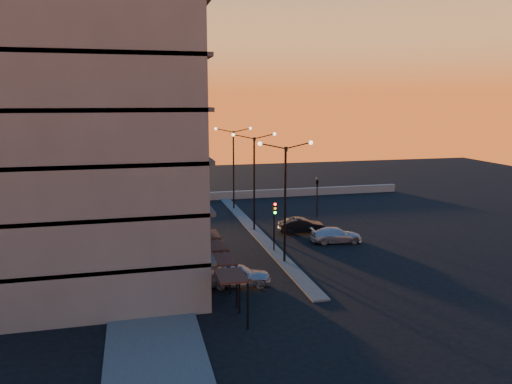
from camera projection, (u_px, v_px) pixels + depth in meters
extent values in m
plane|color=black|center=(284.00, 262.00, 39.07)|extent=(120.00, 120.00, 0.00)
cube|color=#4A4947|center=(146.00, 256.00, 40.39)|extent=(5.00, 40.00, 0.12)
cube|color=#4A4947|center=(254.00, 230.00, 48.61)|extent=(1.20, 36.00, 0.12)
cube|color=gray|center=(240.00, 195.00, 64.27)|extent=(44.00, 0.50, 1.00)
cylinder|color=#66615A|center=(89.00, 100.00, 35.39)|extent=(14.00, 14.00, 25.00)
cube|color=#66615A|center=(83.00, 101.00, 30.62)|extent=(14.00, 10.00, 25.00)
cylinder|color=black|center=(98.00, 248.00, 37.38)|extent=(14.16, 14.16, 2.40)
cube|color=black|center=(201.00, 230.00, 34.90)|extent=(0.15, 3.20, 1.20)
cylinder|color=black|center=(285.00, 206.00, 38.25)|extent=(0.18, 0.18, 9.00)
cube|color=black|center=(286.00, 149.00, 37.45)|extent=(0.25, 0.25, 0.35)
sphere|color=#FFE5B2|center=(260.00, 144.00, 36.90)|extent=(0.32, 0.32, 0.32)
sphere|color=#FFE5B2|center=(311.00, 143.00, 37.85)|extent=(0.32, 0.32, 0.32)
cylinder|color=black|center=(254.00, 185.00, 47.80)|extent=(0.18, 0.18, 9.00)
cube|color=black|center=(254.00, 139.00, 47.00)|extent=(0.25, 0.25, 0.35)
sphere|color=#FFE5B2|center=(233.00, 135.00, 46.44)|extent=(0.32, 0.32, 0.32)
sphere|color=#FFE5B2|center=(275.00, 134.00, 47.39)|extent=(0.32, 0.32, 0.32)
cylinder|color=black|center=(234.00, 171.00, 57.34)|extent=(0.18, 0.18, 9.00)
cube|color=black|center=(233.00, 133.00, 56.54)|extent=(0.25, 0.25, 0.35)
sphere|color=#FFE5B2|center=(216.00, 129.00, 55.99)|extent=(0.32, 0.32, 0.32)
sphere|color=#FFE5B2|center=(250.00, 128.00, 56.93)|extent=(0.32, 0.32, 0.32)
cylinder|color=black|center=(274.00, 233.00, 41.64)|extent=(0.12, 0.12, 3.20)
cube|color=black|center=(275.00, 208.00, 41.08)|extent=(0.28, 0.16, 1.00)
sphere|color=#FF0C05|center=(275.00, 204.00, 40.92)|extent=(0.20, 0.20, 0.20)
sphere|color=orange|center=(275.00, 208.00, 40.99)|extent=(0.20, 0.20, 0.20)
sphere|color=#0CFF26|center=(275.00, 213.00, 41.05)|extent=(0.20, 0.20, 0.20)
cylinder|color=black|center=(317.00, 204.00, 54.07)|extent=(0.12, 0.12, 2.80)
imported|color=black|center=(317.00, 188.00, 53.75)|extent=(0.13, 0.16, 0.80)
cylinder|color=black|center=(317.00, 197.00, 58.25)|extent=(0.12, 0.12, 2.80)
imported|color=black|center=(317.00, 182.00, 57.92)|extent=(0.42, 1.99, 0.80)
imported|color=#A3A5AA|center=(238.00, 275.00, 34.07)|extent=(4.69, 2.49, 1.52)
imported|color=black|center=(302.00, 226.00, 47.59)|extent=(4.53, 1.94, 1.45)
imported|color=#B3B6BB|center=(336.00, 235.00, 44.48)|extent=(4.76, 2.32, 1.33)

